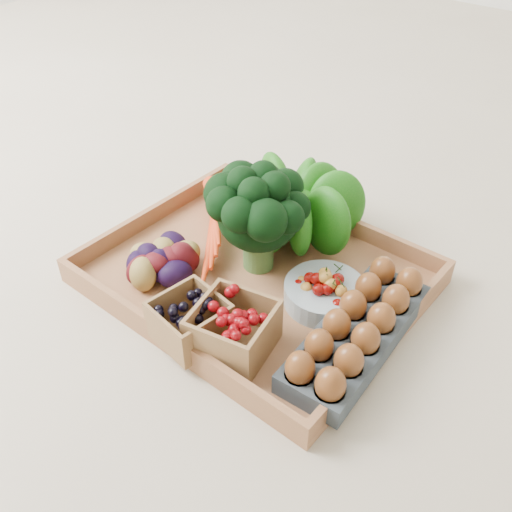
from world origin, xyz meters
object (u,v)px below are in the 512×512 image
Objects in this scene: cherry_bowl at (324,294)px; egg_carton at (357,336)px; broccoli at (258,233)px; tray at (256,278)px.

cherry_bowl and egg_carton have the same top height.
broccoli is at bearing 163.79° from egg_carton.
tray is 2.95× the size of broccoli.
tray is at bearing -58.57° from broccoli.
broccoli is at bearing 121.43° from tray.
egg_carton is (0.24, -0.05, -0.05)m from broccoli.
tray is 0.09m from broccoli.
egg_carton is at bearing -27.45° from cherry_bowl.
broccoli reaches higher than cherry_bowl.
broccoli reaches higher than tray.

